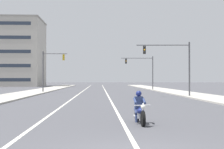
{
  "coord_description": "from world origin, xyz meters",
  "views": [
    {
      "loc": [
        -0.86,
        -7.7,
        1.97
      ],
      "look_at": [
        0.37,
        22.2,
        2.44
      ],
      "focal_mm": 49.97,
      "sensor_mm": 36.0,
      "label": 1
    }
  ],
  "objects": [
    {
      "name": "sidewalk_kerb_left",
      "position": [
        -10.72,
        40.0,
        0.07
      ],
      "size": [
        4.4,
        110.0,
        0.14
      ],
      "primitive_type": "cube",
      "color": "#ADA89E",
      "rests_on": "ground"
    },
    {
      "name": "sidewalk_kerb_right",
      "position": [
        10.72,
        40.0,
        0.07
      ],
      "size": [
        4.4,
        110.0,
        0.14
      ],
      "primitive_type": "cube",
      "color": "#ADA89E",
      "rests_on": "ground"
    },
    {
      "name": "apartment_building_far_left_block",
      "position": [
        -27.73,
        82.42,
        9.57
      ],
      "size": [
        21.17,
        14.41,
        19.13
      ],
      "color": "#B2ADA3",
      "rests_on": "ground"
    },
    {
      "name": "traffic_signal_near_right",
      "position": [
        7.53,
        27.06,
        4.17
      ],
      "size": [
        6.04,
        0.47,
        6.2
      ],
      "color": "#47474C",
      "rests_on": "ground"
    },
    {
      "name": "traffic_signal_mid_right",
      "position": [
        7.21,
        48.78,
        4.16
      ],
      "size": [
        5.85,
        0.37,
        6.2
      ],
      "color": "#47474C",
      "rests_on": "ground"
    },
    {
      "name": "traffic_signal_near_left",
      "position": [
        -8.27,
        39.42,
        4.02
      ],
      "size": [
        3.68,
        0.45,
        6.2
      ],
      "color": "#47474C",
      "rests_on": "ground"
    },
    {
      "name": "lane_stripe_left",
      "position": [
        -3.59,
        45.0,
        0.0
      ],
      "size": [
        0.16,
        100.0,
        0.01
      ],
      "primitive_type": "cube",
      "color": "beige",
      "rests_on": "ground"
    },
    {
      "name": "lane_stripe_center",
      "position": [
        0.21,
        45.0,
        0.0
      ],
      "size": [
        0.16,
        100.0,
        0.01
      ],
      "primitive_type": "cube",
      "color": "beige",
      "rests_on": "ground"
    },
    {
      "name": "motorcycle_with_rider",
      "position": [
        0.93,
        6.1,
        0.59
      ],
      "size": [
        0.7,
        2.19,
        1.46
      ],
      "color": "black",
      "rests_on": "ground"
    }
  ]
}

